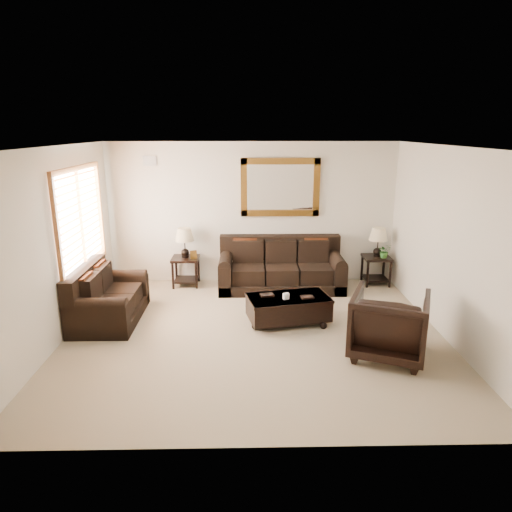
{
  "coord_description": "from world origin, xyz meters",
  "views": [
    {
      "loc": [
        -0.11,
        -6.18,
        2.93
      ],
      "look_at": [
        0.03,
        0.6,
        1.03
      ],
      "focal_mm": 32.0,
      "sensor_mm": 36.0,
      "label": 1
    }
  ],
  "objects_px": {
    "sofa": "(281,270)",
    "end_table_right": "(378,248)",
    "coffee_table": "(288,306)",
    "armchair": "(389,321)",
    "loveseat": "(106,301)",
    "end_table_left": "(185,248)"
  },
  "relations": [
    {
      "from": "end_table_right",
      "to": "armchair",
      "type": "distance_m",
      "value": 2.98
    },
    {
      "from": "end_table_left",
      "to": "end_table_right",
      "type": "xyz_separation_m",
      "value": [
        3.68,
        0.0,
        -0.01
      ]
    },
    {
      "from": "sofa",
      "to": "end_table_right",
      "type": "relative_size",
      "value": 2.07
    },
    {
      "from": "loveseat",
      "to": "end_table_right",
      "type": "height_order",
      "value": "end_table_right"
    },
    {
      "from": "loveseat",
      "to": "armchair",
      "type": "relative_size",
      "value": 1.59
    },
    {
      "from": "loveseat",
      "to": "sofa",
      "type": "bearing_deg",
      "value": -62.76
    },
    {
      "from": "end_table_left",
      "to": "end_table_right",
      "type": "height_order",
      "value": "end_table_left"
    },
    {
      "from": "end_table_right",
      "to": "armchair",
      "type": "xyz_separation_m",
      "value": [
        -0.64,
        -2.9,
        -0.24
      ]
    },
    {
      "from": "end_table_left",
      "to": "coffee_table",
      "type": "distance_m",
      "value": 2.6
    },
    {
      "from": "end_table_right",
      "to": "coffee_table",
      "type": "distance_m",
      "value": 2.64
    },
    {
      "from": "sofa",
      "to": "end_table_right",
      "type": "height_order",
      "value": "end_table_right"
    },
    {
      "from": "coffee_table",
      "to": "armchair",
      "type": "bearing_deg",
      "value": -53.65
    },
    {
      "from": "sofa",
      "to": "end_table_right",
      "type": "distance_m",
      "value": 1.91
    },
    {
      "from": "end_table_left",
      "to": "armchair",
      "type": "bearing_deg",
      "value": -43.7
    },
    {
      "from": "sofa",
      "to": "loveseat",
      "type": "bearing_deg",
      "value": -152.76
    },
    {
      "from": "end_table_right",
      "to": "end_table_left",
      "type": "bearing_deg",
      "value": -179.95
    },
    {
      "from": "loveseat",
      "to": "end_table_left",
      "type": "distance_m",
      "value": 1.99
    },
    {
      "from": "sofa",
      "to": "loveseat",
      "type": "xyz_separation_m",
      "value": [
        -2.86,
        -1.47,
        -0.02
      ]
    },
    {
      "from": "loveseat",
      "to": "armchair",
      "type": "height_order",
      "value": "armchair"
    },
    {
      "from": "sofa",
      "to": "end_table_left",
      "type": "relative_size",
      "value": 2.05
    },
    {
      "from": "sofa",
      "to": "coffee_table",
      "type": "xyz_separation_m",
      "value": [
        -0.0,
        -1.64,
        -0.08
      ]
    },
    {
      "from": "end_table_right",
      "to": "sofa",
      "type": "bearing_deg",
      "value": -175.03
    }
  ]
}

